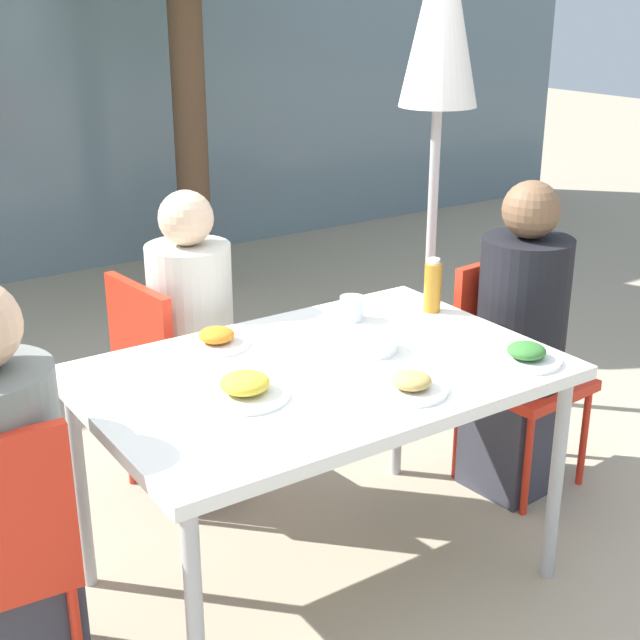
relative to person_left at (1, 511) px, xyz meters
The scene contains 15 objects.
ground_plane 1.10m from the person_left, ahead, with size 24.00×24.00×0.00m, color tan.
dining_table 0.96m from the person_left, ahead, with size 1.38×0.92×0.76m.
person_left is the anchor object (origin of this frame).
chair_right 1.93m from the person_left, ahead, with size 0.43×0.43×0.86m.
person_right 1.88m from the person_left, ahead, with size 0.33×0.33×1.20m.
chair_far 1.03m from the person_left, 41.07° to the left, with size 0.44×0.44×0.86m.
person_far 1.07m from the person_left, 36.43° to the left, with size 0.30×0.30×1.17m.
closed_umbrella 2.53m from the person_left, 21.17° to the left, with size 0.36×0.36×2.14m.
plate_0 1.14m from the person_left, 18.85° to the right, with size 0.21×0.21×0.06m.
plate_1 0.71m from the person_left, 10.89° to the right, with size 0.25×0.25×0.07m.
plate_2 1.55m from the person_left, 14.69° to the right, with size 0.21×0.21×0.06m.
plate_3 0.83m from the person_left, 17.97° to the left, with size 0.21×0.21×0.06m.
bottle 1.57m from the person_left, ahead, with size 0.06×0.06×0.19m.
drinking_cup 1.30m from the person_left, ahead, with size 0.08×0.08×0.08m.
salad_bowl 1.17m from the person_left, ahead, with size 0.15×0.15×0.05m.
Camera 1 is at (-1.36, -2.02, 1.82)m, focal length 50.00 mm.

